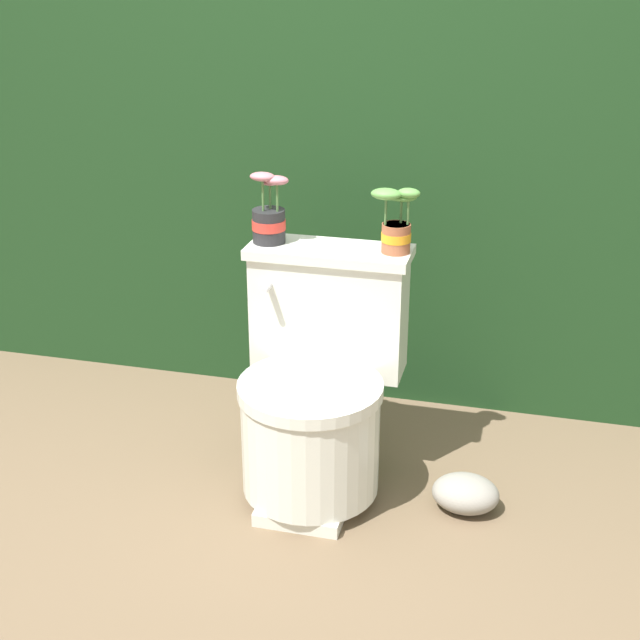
# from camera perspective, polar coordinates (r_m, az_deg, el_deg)

# --- Properties ---
(ground_plane) EXTENTS (12.00, 12.00, 0.00)m
(ground_plane) POSITION_cam_1_polar(r_m,az_deg,el_deg) (2.75, -2.07, -11.28)
(ground_plane) COLOR brown
(hedge_backdrop) EXTENTS (3.35, 0.71, 1.53)m
(hedge_backdrop) POSITION_cam_1_polar(r_m,az_deg,el_deg) (3.39, 2.85, 9.70)
(hedge_backdrop) COLOR #193819
(hedge_backdrop) RESTS_ON ground
(toilet) EXTENTS (0.49, 0.53, 0.72)m
(toilet) POSITION_cam_1_polar(r_m,az_deg,el_deg) (2.65, -0.20, -4.79)
(toilet) COLOR silver
(toilet) RESTS_ON ground
(potted_plant_left) EXTENTS (0.12, 0.10, 0.22)m
(potted_plant_left) POSITION_cam_1_polar(r_m,az_deg,el_deg) (2.65, -3.29, 6.52)
(potted_plant_left) COLOR #262628
(potted_plant_left) RESTS_ON toilet
(potted_plant_midleft) EXTENTS (0.14, 0.09, 0.19)m
(potted_plant_midleft) POSITION_cam_1_polar(r_m,az_deg,el_deg) (2.56, 4.90, 6.15)
(potted_plant_midleft) COLOR #9E5638
(potted_plant_midleft) RESTS_ON toilet
(garden_stone) EXTENTS (0.20, 0.16, 0.11)m
(garden_stone) POSITION_cam_1_polar(r_m,az_deg,el_deg) (2.71, 9.29, -10.90)
(garden_stone) COLOR gray
(garden_stone) RESTS_ON ground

